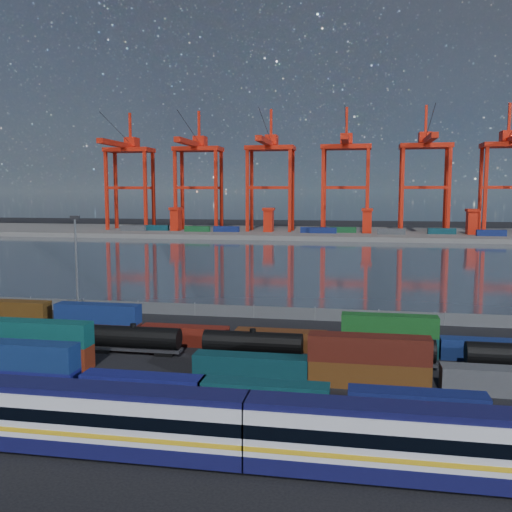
# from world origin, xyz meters

# --- Properties ---
(ground) EXTENTS (700.00, 700.00, 0.00)m
(ground) POSITION_xyz_m (0.00, 0.00, 0.00)
(ground) COLOR black
(ground) RESTS_ON ground
(harbor_water) EXTENTS (700.00, 700.00, 0.00)m
(harbor_water) POSITION_xyz_m (0.00, 105.00, 0.01)
(harbor_water) COLOR #2D3741
(harbor_water) RESTS_ON ground
(far_quay) EXTENTS (700.00, 70.00, 2.00)m
(far_quay) POSITION_xyz_m (0.00, 210.00, 1.00)
(far_quay) COLOR #514F4C
(far_quay) RESTS_ON ground
(distant_mountains) EXTENTS (2470.00, 1100.00, 520.00)m
(distant_mountains) POSITION_xyz_m (63.02, 1600.00, 220.29)
(distant_mountains) COLOR #1E2630
(distant_mountains) RESTS_ON ground
(passenger_train) EXTENTS (78.14, 3.23, 5.54)m
(passenger_train) POSITION_xyz_m (21.77, -22.08, 2.78)
(passenger_train) COLOR silver
(passenger_train) RESTS_ON ground
(container_row_south) EXTENTS (139.76, 2.51, 5.35)m
(container_row_south) POSITION_xyz_m (-17.31, -10.64, 2.10)
(container_row_south) COLOR #3D3E41
(container_row_south) RESTS_ON ground
(container_row_mid) EXTENTS (142.65, 2.59, 5.52)m
(container_row_mid) POSITION_xyz_m (5.31, -2.27, 1.84)
(container_row_mid) COLOR #424547
(container_row_mid) RESTS_ON ground
(container_row_north) EXTENTS (141.26, 2.42, 5.17)m
(container_row_north) POSITION_xyz_m (0.47, 10.14, 2.03)
(container_row_north) COLOR #101C51
(container_row_north) RESTS_ON ground
(tanker_string) EXTENTS (121.17, 2.72, 3.89)m
(tanker_string) POSITION_xyz_m (11.89, 5.01, 1.95)
(tanker_string) COLOR black
(tanker_string) RESTS_ON ground
(waterfront_fence) EXTENTS (160.12, 0.12, 2.20)m
(waterfront_fence) POSITION_xyz_m (-0.00, 28.00, 1.00)
(waterfront_fence) COLOR #595B5E
(waterfront_fence) RESTS_ON ground
(yard_light_mast) EXTENTS (1.60, 0.40, 16.60)m
(yard_light_mast) POSITION_xyz_m (-30.00, 26.00, 9.30)
(yard_light_mast) COLOR slate
(yard_light_mast) RESTS_ON ground
(gantry_cranes) EXTENTS (197.66, 43.50, 58.91)m
(gantry_cranes) POSITION_xyz_m (-7.50, 203.44, 36.11)
(gantry_cranes) COLOR red
(gantry_cranes) RESTS_ON ground
(quay_containers) EXTENTS (172.58, 10.99, 2.60)m
(quay_containers) POSITION_xyz_m (-11.00, 195.46, 3.30)
(quay_containers) COLOR navy
(quay_containers) RESTS_ON far_quay
(straddle_carriers) EXTENTS (140.00, 7.00, 11.10)m
(straddle_carriers) POSITION_xyz_m (-2.50, 200.00, 7.82)
(straddle_carriers) COLOR red
(straddle_carriers) RESTS_ON far_quay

